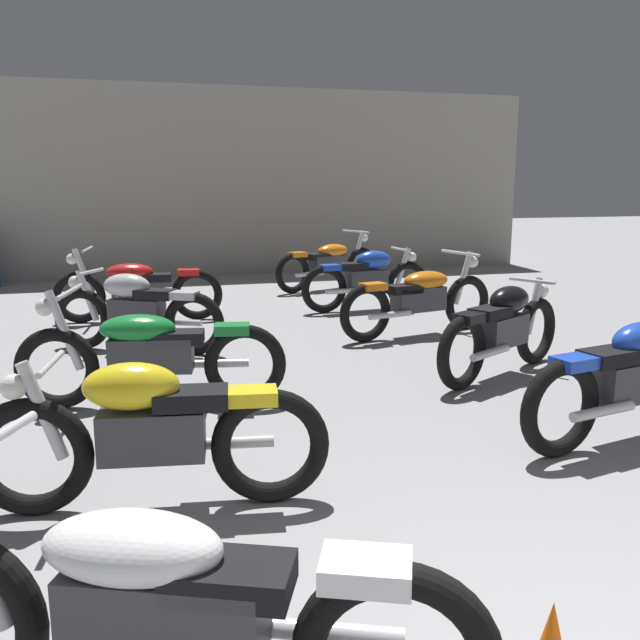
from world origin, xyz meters
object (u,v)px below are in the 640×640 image
motorcycle_right_row_3 (420,298)px  motorcycle_right_row_1 (630,377)px  motorcycle_left_row_0 (161,606)px  motorcycle_left_row_3 (136,310)px  motorcycle_right_row_4 (367,278)px  motorcycle_left_row_2 (150,353)px  motorcycle_left_row_1 (150,430)px  motorcycle_right_row_5 (329,263)px  motorcycle_left_row_4 (137,287)px  motorcycle_right_row_2 (503,328)px

motorcycle_right_row_3 → motorcycle_right_row_1: bearing=-89.9°
motorcycle_left_row_0 → motorcycle_left_row_3: size_ratio=1.13×
motorcycle_left_row_3 → motorcycle_right_row_4: bearing=27.1°
motorcycle_left_row_2 → motorcycle_right_row_4: (3.17, 3.61, 0.01)m
motorcycle_left_row_1 → motorcycle_right_row_5: (3.28, 7.48, -0.01)m
motorcycle_left_row_1 → motorcycle_left_row_2: bearing=87.7°
motorcycle_left_row_1 → motorcycle_left_row_4: 5.51m
motorcycle_left_row_0 → motorcycle_right_row_5: same height
motorcycle_left_row_2 → motorcycle_left_row_3: motorcycle_left_row_2 is taller
motorcycle_right_row_2 → motorcycle_right_row_4: bearing=90.9°
motorcycle_left_row_3 → motorcycle_right_row_4: size_ratio=0.91×
motorcycle_left_row_1 → motorcycle_left_row_3: (0.02, 3.81, 0.00)m
motorcycle_left_row_4 → motorcycle_right_row_5: same height
motorcycle_left_row_3 → motorcycle_right_row_1: size_ratio=0.92×
motorcycle_left_row_2 → motorcycle_left_row_4: 3.66m
motorcycle_left_row_3 → motorcycle_right_row_5: motorcycle_right_row_5 is taller
motorcycle_left_row_2 → motorcycle_right_row_1: size_ratio=1.10×
motorcycle_left_row_4 → motorcycle_left_row_1: bearing=-90.8°
motorcycle_left_row_4 → motorcycle_right_row_3: 3.67m
motorcycle_left_row_2 → motorcycle_right_row_2: (3.22, 0.03, 0.01)m
motorcycle_right_row_4 → motorcycle_left_row_3: bearing=-152.9°
motorcycle_right_row_1 → motorcycle_left_row_3: bearing=131.7°
motorcycle_right_row_2 → motorcycle_right_row_1: bearing=-90.7°
motorcycle_left_row_1 → motorcycle_right_row_4: (3.24, 5.46, 0.00)m
motorcycle_left_row_3 → motorcycle_right_row_5: bearing=48.3°
motorcycle_right_row_2 → motorcycle_right_row_4: size_ratio=0.91×
motorcycle_left_row_4 → motorcycle_right_row_2: (3.22, -3.63, 0.01)m
motorcycle_left_row_1 → motorcycle_right_row_5: size_ratio=0.96×
motorcycle_right_row_5 → motorcycle_left_row_2: bearing=-119.7°
motorcycle_left_row_0 → motorcycle_left_row_2: same height
motorcycle_left_row_2 → motorcycle_right_row_3: size_ratio=1.01×
motorcycle_right_row_2 → motorcycle_right_row_5: 5.60m
motorcycle_right_row_2 → motorcycle_right_row_3: motorcycle_right_row_3 is taller
motorcycle_right_row_4 → motorcycle_right_row_5: bearing=89.0°
motorcycle_right_row_4 → motorcycle_left_row_0: bearing=-114.8°
motorcycle_right_row_2 → motorcycle_right_row_5: (-0.02, 5.60, -0.01)m
motorcycle_right_row_1 → motorcycle_right_row_5: 7.33m
motorcycle_left_row_2 → motorcycle_left_row_4: size_ratio=0.99×
motorcycle_right_row_3 → motorcycle_left_row_1: bearing=-131.3°
motorcycle_left_row_4 → motorcycle_left_row_2: bearing=-90.0°
motorcycle_left_row_3 → motorcycle_right_row_4: (3.23, 1.65, 0.00)m
motorcycle_left_row_4 → motorcycle_right_row_5: size_ratio=1.06×
motorcycle_left_row_4 → motorcycle_right_row_4: motorcycle_left_row_4 is taller
motorcycle_right_row_5 → motorcycle_right_row_4: bearing=-91.0°
motorcycle_left_row_1 → motorcycle_left_row_0: bearing=-91.3°
motorcycle_left_row_4 → motorcycle_right_row_2: size_ratio=1.21×
motorcycle_left_row_2 → motorcycle_right_row_2: size_ratio=1.20×
motorcycle_right_row_1 → motorcycle_right_row_2: (0.02, 1.73, 0.00)m
motorcycle_left_row_1 → motorcycle_left_row_2: motorcycle_left_row_2 is taller
motorcycle_left_row_2 → motorcycle_right_row_1: 3.62m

